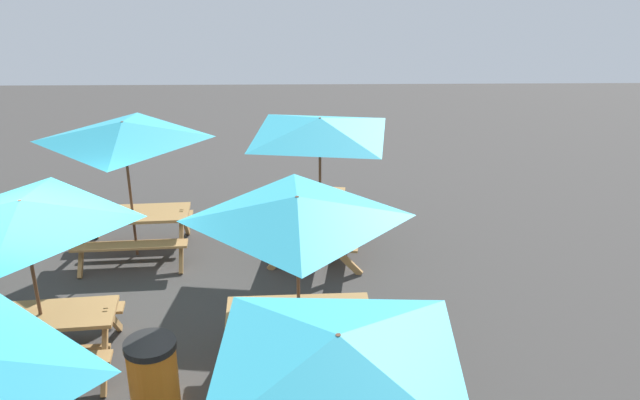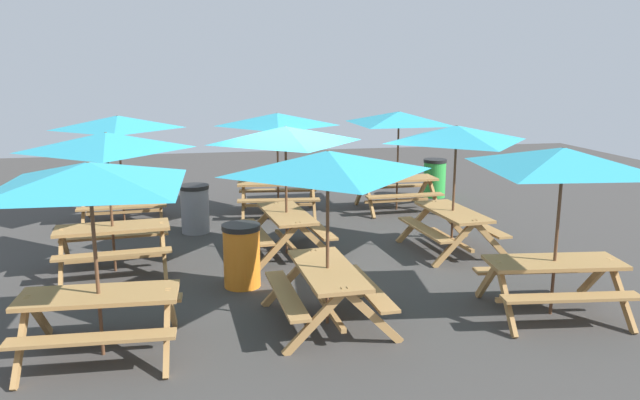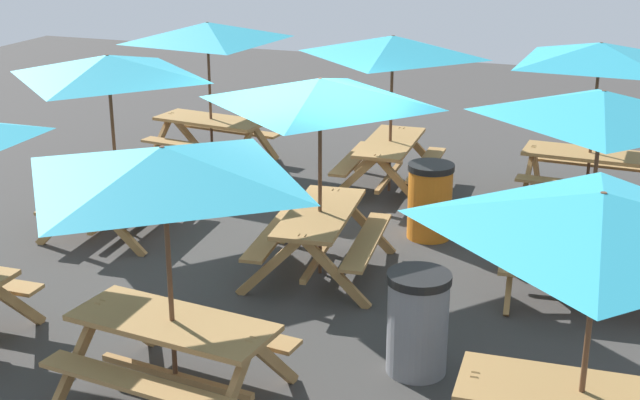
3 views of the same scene
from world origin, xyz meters
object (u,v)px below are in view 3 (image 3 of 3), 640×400
picnic_table_0 (208,42)px  picnic_table_5 (599,65)px  trash_bin_gray (418,323)px  trash_bin_orange (430,201)px  picnic_table_2 (599,235)px  picnic_table_3 (164,184)px  picnic_table_4 (392,57)px  picnic_table_1 (320,106)px  picnic_table_8 (601,120)px  picnic_table_7 (109,80)px

picnic_table_0 → picnic_table_5: bearing=7.7°
trash_bin_gray → trash_bin_orange: 3.42m
picnic_table_2 → trash_bin_gray: (-1.51, 1.18, -1.49)m
picnic_table_5 → trash_bin_orange: size_ratio=2.88×
picnic_table_3 → picnic_table_2: bearing=6.8°
picnic_table_0 → picnic_table_4: size_ratio=1.20×
picnic_table_0 → picnic_table_4: bearing=1.3°
picnic_table_1 → picnic_table_8: same height
picnic_table_1 → picnic_table_8: 2.96m
picnic_table_3 → picnic_table_8: same height
picnic_table_1 → trash_bin_gray: size_ratio=2.38×
picnic_table_5 → trash_bin_orange: picnic_table_5 is taller
picnic_table_3 → picnic_table_8: 4.66m
picnic_table_5 → picnic_table_4: bearing=-169.8°
picnic_table_5 → picnic_table_8: (0.21, -3.15, 0.00)m
picnic_table_2 → picnic_table_4: bearing=114.4°
picnic_table_0 → picnic_table_3: same height
picnic_table_0 → picnic_table_3: size_ratio=1.20×
picnic_table_5 → picnic_table_7: bearing=-148.9°
picnic_table_8 → trash_bin_orange: picnic_table_8 is taller
picnic_table_1 → picnic_table_4: (-0.06, 3.18, 0.00)m
picnic_table_4 → picnic_table_5: same height
picnic_table_0 → picnic_table_4: (3.07, -0.31, 0.00)m
picnic_table_4 → picnic_table_0: bearing=81.6°
picnic_table_0 → trash_bin_orange: (4.05, -1.95, -1.49)m
trash_bin_orange → picnic_table_7: bearing=-164.5°
picnic_table_1 → picnic_table_3: bearing=169.2°
picnic_table_3 → trash_bin_gray: bearing=39.2°
picnic_table_4 → picnic_table_7: 3.99m
picnic_table_2 → picnic_table_4: size_ratio=1.00×
picnic_table_1 → picnic_table_5: size_ratio=0.83×
picnic_table_0 → picnic_table_1: bearing=-41.0°
trash_bin_orange → picnic_table_8: bearing=-29.7°
picnic_table_0 → picnic_table_8: bearing=-19.9°
picnic_table_8 → trash_bin_gray: 2.98m
picnic_table_2 → picnic_table_8: (-0.18, 3.38, 0.00)m
picnic_table_2 → picnic_table_7: (-6.09, 3.44, 0.00)m
picnic_table_4 → picnic_table_5: (2.79, 0.37, 0.00)m
picnic_table_4 → trash_bin_gray: bearing=-164.1°
picnic_table_5 → picnic_table_7: same height
picnic_table_3 → trash_bin_orange: picnic_table_3 is taller
picnic_table_2 → trash_bin_gray: 2.43m
trash_bin_gray → picnic_table_8: bearing=58.8°
picnic_table_7 → picnic_table_8: 5.91m
picnic_table_8 → trash_bin_orange: (-2.01, 1.15, -1.49)m
picnic_table_2 → picnic_table_8: 3.38m
picnic_table_3 → picnic_table_8: (3.19, 3.39, 0.00)m
picnic_table_5 → trash_bin_gray: picnic_table_5 is taller
picnic_table_3 → picnic_table_8: size_ratio=1.00×
picnic_table_1 → trash_bin_orange: (0.93, 1.55, -1.49)m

